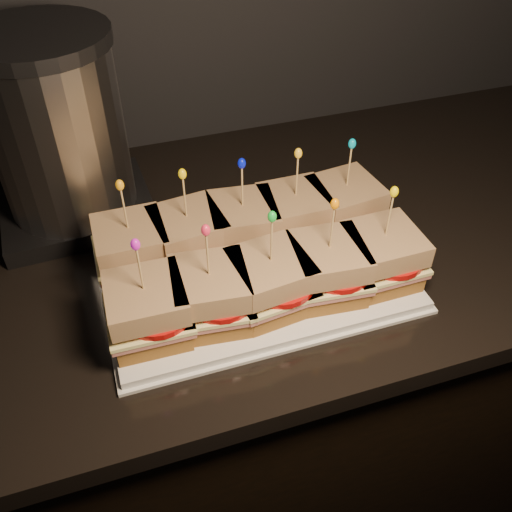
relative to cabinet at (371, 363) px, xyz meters
name	(u,v)px	position (x,y,z in m)	size (l,w,h in m)	color
cabinet	(371,363)	(0.00, 0.00, 0.00)	(2.24, 0.67, 0.91)	black
granite_slab	(404,208)	(0.00, 0.00, 0.47)	(2.28, 0.71, 0.04)	black
platter	(256,278)	(-0.33, -0.12, 0.50)	(0.46, 0.28, 0.02)	white
platter_rim	(256,281)	(-0.33, -0.12, 0.49)	(0.47, 0.30, 0.01)	white
sandwich_0_bread_bot	(135,264)	(-0.51, -0.05, 0.52)	(0.10, 0.10, 0.03)	brown
sandwich_0_ham	(133,255)	(-0.51, -0.05, 0.54)	(0.11, 0.11, 0.01)	#B26159
sandwich_0_cheese	(133,252)	(-0.51, -0.05, 0.55)	(0.11, 0.11, 0.01)	#FFF59B
sandwich_0_tomato	(140,249)	(-0.50, -0.06, 0.55)	(0.10, 0.10, 0.01)	#B50D0B
sandwich_0_bread_top	(130,237)	(-0.51, -0.05, 0.57)	(0.10, 0.10, 0.03)	#632E10
sandwich_0_pick	(125,211)	(-0.51, -0.05, 0.62)	(0.00, 0.00, 0.09)	tan
sandwich_0_frill	(120,185)	(-0.51, -0.05, 0.67)	(0.01, 0.01, 0.02)	orange
sandwich_1_bread_bot	(190,252)	(-0.42, -0.05, 0.52)	(0.10, 0.10, 0.03)	brown
sandwich_1_ham	(189,243)	(-0.42, -0.05, 0.54)	(0.11, 0.11, 0.01)	#B26159
sandwich_1_cheese	(189,240)	(-0.42, -0.05, 0.55)	(0.11, 0.11, 0.01)	#FFF59B
sandwich_1_tomato	(197,237)	(-0.41, -0.06, 0.55)	(0.10, 0.10, 0.01)	#B50D0B
sandwich_1_bread_top	(188,225)	(-0.42, -0.05, 0.57)	(0.10, 0.10, 0.03)	#632E10
sandwich_1_pick	(185,200)	(-0.42, -0.05, 0.62)	(0.00, 0.00, 0.09)	tan
sandwich_1_frill	(182,174)	(-0.42, -0.05, 0.67)	(0.01, 0.01, 0.02)	yellow
sandwich_2_bread_bot	(243,241)	(-0.33, -0.05, 0.52)	(0.10, 0.10, 0.03)	brown
sandwich_2_ham	(243,232)	(-0.33, -0.05, 0.54)	(0.11, 0.11, 0.01)	#B26159
sandwich_2_cheese	(243,229)	(-0.33, -0.05, 0.55)	(0.11, 0.11, 0.01)	#FFF59B
sandwich_2_tomato	(251,226)	(-0.32, -0.06, 0.55)	(0.10, 0.10, 0.01)	#B50D0B
sandwich_2_bread_top	(243,214)	(-0.33, -0.05, 0.57)	(0.10, 0.10, 0.03)	#632E10
sandwich_2_pick	(242,189)	(-0.33, -0.05, 0.62)	(0.00, 0.00, 0.09)	tan
sandwich_2_frill	(242,163)	(-0.33, -0.05, 0.67)	(0.01, 0.01, 0.02)	#0712DB
sandwich_3_bread_bot	(294,230)	(-0.24, -0.05, 0.52)	(0.10, 0.10, 0.03)	brown
sandwich_3_ham	(294,222)	(-0.24, -0.05, 0.54)	(0.11, 0.11, 0.01)	#B26159
sandwich_3_cheese	(295,218)	(-0.24, -0.05, 0.55)	(0.11, 0.11, 0.01)	#FFF59B
sandwich_3_tomato	(303,215)	(-0.23, -0.06, 0.55)	(0.10, 0.10, 0.01)	#B50D0B
sandwich_3_bread_top	(295,204)	(-0.24, -0.05, 0.57)	(0.10, 0.10, 0.03)	#632E10
sandwich_3_pick	(297,179)	(-0.24, -0.05, 0.62)	(0.00, 0.00, 0.09)	tan
sandwich_3_frill	(298,153)	(-0.24, -0.05, 0.67)	(0.01, 0.01, 0.02)	yellow
sandwich_4_bread_bot	(342,220)	(-0.16, -0.05, 0.52)	(0.10, 0.10, 0.03)	brown
sandwich_4_ham	(343,211)	(-0.16, -0.05, 0.54)	(0.11, 0.11, 0.01)	#B26159
sandwich_4_cheese	(344,208)	(-0.16, -0.05, 0.55)	(0.11, 0.11, 0.01)	#FFF59B
sandwich_4_tomato	(353,205)	(-0.14, -0.06, 0.55)	(0.10, 0.10, 0.01)	#B50D0B
sandwich_4_bread_top	(346,193)	(-0.16, -0.05, 0.57)	(0.10, 0.10, 0.03)	#632E10
sandwich_4_pick	(349,169)	(-0.16, -0.05, 0.62)	(0.00, 0.00, 0.09)	tan
sandwich_4_frill	(352,144)	(-0.16, -0.05, 0.67)	(0.01, 0.01, 0.02)	#0598B2
sandwich_5_bread_bot	(150,325)	(-0.51, -0.18, 0.52)	(0.10, 0.10, 0.03)	brown
sandwich_5_ham	(149,316)	(-0.51, -0.18, 0.54)	(0.11, 0.11, 0.01)	#B26159
sandwich_5_cheese	(148,313)	(-0.51, -0.18, 0.55)	(0.11, 0.11, 0.01)	#FFF59B
sandwich_5_tomato	(157,310)	(-0.50, -0.19, 0.55)	(0.10, 0.10, 0.01)	#B50D0B
sandwich_5_bread_top	(145,298)	(-0.51, -0.18, 0.57)	(0.10, 0.10, 0.03)	#632E10
sandwich_5_pick	(140,271)	(-0.51, -0.18, 0.62)	(0.00, 0.00, 0.09)	tan
sandwich_5_frill	(135,244)	(-0.51, -0.18, 0.67)	(0.01, 0.01, 0.02)	#CB19BF
sandwich_6_bread_bot	(212,310)	(-0.42, -0.18, 0.52)	(0.10, 0.10, 0.03)	brown
sandwich_6_ham	(211,302)	(-0.42, -0.18, 0.54)	(0.11, 0.11, 0.01)	#B26159
sandwich_6_cheese	(211,298)	(-0.42, -0.18, 0.55)	(0.11, 0.11, 0.01)	#FFF59B
sandwich_6_tomato	(220,295)	(-0.41, -0.19, 0.55)	(0.10, 0.10, 0.01)	#B50D0B
sandwich_6_bread_top	(210,283)	(-0.42, -0.18, 0.57)	(0.10, 0.10, 0.03)	#632E10
sandwich_6_pick	(208,257)	(-0.42, -0.18, 0.62)	(0.00, 0.00, 0.09)	tan
sandwich_6_frill	(206,230)	(-0.42, -0.18, 0.67)	(0.01, 0.01, 0.02)	#E52443
sandwich_7_bread_bot	(270,297)	(-0.33, -0.18, 0.52)	(0.10, 0.10, 0.03)	brown
sandwich_7_ham	(270,288)	(-0.33, -0.18, 0.54)	(0.11, 0.11, 0.01)	#B26159
sandwich_7_cheese	(270,284)	(-0.33, -0.18, 0.55)	(0.11, 0.11, 0.01)	#FFF59B
sandwich_7_tomato	(280,281)	(-0.32, -0.19, 0.55)	(0.10, 0.10, 0.01)	#B50D0B
sandwich_7_bread_top	(271,269)	(-0.33, -0.18, 0.57)	(0.10, 0.10, 0.03)	#632E10
sandwich_7_pick	(271,243)	(-0.33, -0.18, 0.62)	(0.00, 0.00, 0.09)	tan
sandwich_7_frill	(272,217)	(-0.33, -0.18, 0.67)	(0.01, 0.01, 0.02)	green
sandwich_8_bread_bot	(326,283)	(-0.24, -0.18, 0.52)	(0.10, 0.10, 0.03)	brown
sandwich_8_ham	(327,275)	(-0.24, -0.18, 0.54)	(0.11, 0.11, 0.01)	#B26159
sandwich_8_cheese	(327,271)	(-0.24, -0.18, 0.55)	(0.11, 0.11, 0.01)	#FFF59B
sandwich_8_tomato	(337,268)	(-0.23, -0.19, 0.55)	(0.10, 0.10, 0.01)	#B50D0B
sandwich_8_bread_top	(329,256)	(-0.24, -0.18, 0.57)	(0.10, 0.10, 0.03)	#632E10
sandwich_8_pick	(332,230)	(-0.24, -0.18, 0.62)	(0.00, 0.00, 0.09)	tan
sandwich_8_frill	(335,204)	(-0.24, -0.18, 0.67)	(0.01, 0.01, 0.02)	orange
sandwich_9_bread_bot	(379,271)	(-0.16, -0.18, 0.52)	(0.10, 0.10, 0.03)	brown
sandwich_9_ham	(380,262)	(-0.16, -0.18, 0.54)	(0.11, 0.11, 0.01)	#B26159
sandwich_9_cheese	(381,259)	(-0.16, -0.18, 0.55)	(0.11, 0.11, 0.01)	#FFF59B
sandwich_9_tomato	(391,256)	(-0.14, -0.19, 0.55)	(0.10, 0.10, 0.01)	#B50D0B
sandwich_9_bread_top	(384,244)	(-0.16, -0.18, 0.57)	(0.10, 0.10, 0.03)	#632E10
sandwich_9_pick	(389,218)	(-0.16, -0.18, 0.62)	(0.00, 0.00, 0.09)	tan
sandwich_9_frill	(394,192)	(-0.16, -0.18, 0.67)	(0.01, 0.01, 0.02)	yellow
appliance_base	(78,208)	(-0.58, 0.14, 0.50)	(0.25, 0.21, 0.03)	#262628
appliance_body	(58,131)	(-0.58, 0.14, 0.66)	(0.21, 0.21, 0.28)	silver
appliance_lid	(33,38)	(-0.58, 0.14, 0.81)	(0.22, 0.22, 0.02)	#262628
appliance	(58,134)	(-0.58, 0.14, 0.65)	(0.25, 0.21, 0.33)	silver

